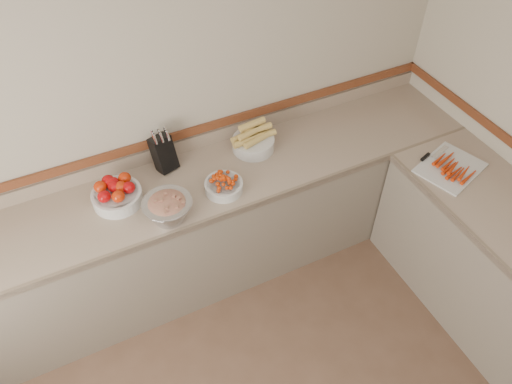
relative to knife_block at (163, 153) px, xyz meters
name	(u,v)px	position (x,y,z in m)	size (l,w,h in m)	color
back_wall	(157,107)	(0.03, 0.10, 0.28)	(4.00, 4.00, 0.00)	#AFA491
counter_back	(189,233)	(0.03, -0.22, -0.57)	(4.00, 0.65, 1.08)	gray
knife_block	(163,153)	(0.00, 0.00, 0.00)	(0.16, 0.18, 0.31)	black
tomato_bowl	(116,193)	(-0.36, -0.16, -0.06)	(0.30, 0.30, 0.15)	silver
cherry_tomato_bowl	(224,185)	(0.26, -0.36, -0.08)	(0.24, 0.24, 0.13)	silver
corn_bowl	(253,141)	(0.59, -0.09, -0.06)	(0.31, 0.28, 0.21)	silver
rhubarb_bowl	(168,208)	(-0.12, -0.43, -0.04)	(0.29, 0.29, 0.17)	#B2B2BA
cutting_board	(451,167)	(1.65, -0.83, -0.11)	(0.49, 0.43, 0.06)	beige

